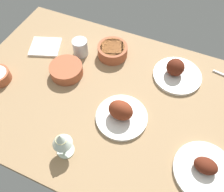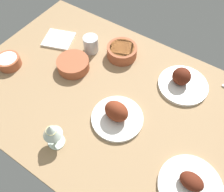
% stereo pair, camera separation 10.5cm
% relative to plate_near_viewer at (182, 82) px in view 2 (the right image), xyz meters
% --- Properties ---
extents(dining_table, '(1.40, 0.90, 0.04)m').
position_rel_plate_near_viewer_xyz_m(dining_table, '(0.23, 0.25, -0.05)').
color(dining_table, '#937551').
rests_on(dining_table, ground).
extents(plate_near_viewer, '(0.23, 0.23, 0.10)m').
position_rel_plate_near_viewer_xyz_m(plate_near_viewer, '(0.00, 0.00, 0.00)').
color(plate_near_viewer, silver).
rests_on(plate_near_viewer, dining_table).
extents(plate_far_side, '(0.22, 0.22, 0.11)m').
position_rel_plate_near_viewer_xyz_m(plate_far_side, '(0.16, 0.32, 0.01)').
color(plate_far_side, silver).
rests_on(plate_far_side, dining_table).
extents(plate_center_main, '(0.24, 0.24, 0.07)m').
position_rel_plate_near_viewer_xyz_m(plate_center_main, '(-0.22, 0.41, -0.01)').
color(plate_center_main, silver).
rests_on(plate_center_main, dining_table).
extents(bowl_soup, '(0.15, 0.15, 0.06)m').
position_rel_plate_near_viewer_xyz_m(bowl_soup, '(0.34, -0.01, 0.01)').
color(bowl_soup, '#A35133').
rests_on(bowl_soup, dining_table).
extents(bowl_cream, '(0.12, 0.12, 0.05)m').
position_rel_plate_near_viewer_xyz_m(bowl_cream, '(0.77, 0.36, -0.00)').
color(bowl_cream, '#A35133').
rests_on(bowl_cream, dining_table).
extents(bowl_potatoes, '(0.16, 0.16, 0.05)m').
position_rel_plate_near_viewer_xyz_m(bowl_potatoes, '(0.49, 0.20, 0.00)').
color(bowl_potatoes, '#A35133').
rests_on(bowl_potatoes, dining_table).
extents(wine_glass, '(0.08, 0.08, 0.14)m').
position_rel_plate_near_viewer_xyz_m(wine_glass, '(0.30, 0.55, 0.07)').
color(wine_glass, silver).
rests_on(wine_glass, dining_table).
extents(water_tumbler, '(0.08, 0.08, 0.09)m').
position_rel_plate_near_viewer_xyz_m(water_tumbler, '(0.49, 0.05, 0.02)').
color(water_tumbler, silver).
rests_on(water_tumbler, dining_table).
extents(folded_napkin, '(0.19, 0.18, 0.01)m').
position_rel_plate_near_viewer_xyz_m(folded_napkin, '(0.69, 0.09, -0.02)').
color(folded_napkin, white).
rests_on(folded_napkin, dining_table).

